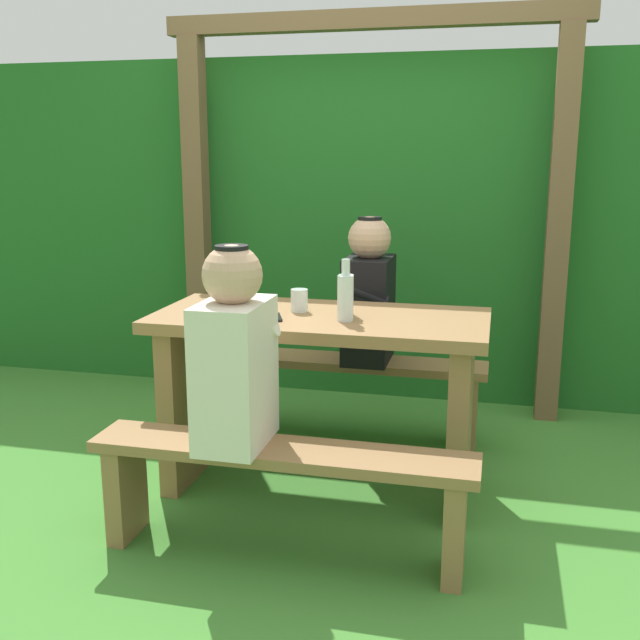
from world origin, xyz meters
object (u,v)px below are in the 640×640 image
Objects in this scene: bench_near at (281,478)px; bottle_left at (345,296)px; bottle_right at (346,292)px; cell_phone at (272,317)px; person_white_shirt at (235,354)px; bench_far at (347,381)px; person_black_coat at (369,295)px; drinking_glass at (299,300)px; picnic_table at (320,372)px.

bench_near is 0.78m from bottle_left.
bottle_right is 1.65× the size of cell_phone.
bench_near is 1.95× the size of person_white_shirt.
bottle_right is at bearing -79.45° from bench_far.
bench_far is 1.95× the size of person_white_shirt.
person_black_coat is at bearing 84.91° from bench_near.
bench_far is at bearing 79.69° from drinking_glass.
person_white_shirt is at bearing -102.99° from person_black_coat.
cell_phone reaches higher than bench_far.
picnic_table is at bearing -165.84° from bottle_right.
person_black_coat is 5.14× the size of cell_phone.
bench_near is at bearing -1.14° from person_white_shirt.
bottle_right is at bearing 5.34° from cell_phone.
bench_far is 10.00× the size of cell_phone.
bottle_left is at bearing -88.22° from person_black_coat.
person_black_coat is (0.11, -0.00, 0.45)m from bench_far.
cell_phone reaches higher than bench_near.
person_white_shirt reaches higher than cell_phone.
bottle_right is (0.11, -0.57, 0.57)m from bench_far.
bottle_left is (0.29, 0.50, 0.13)m from person_white_shirt.
drinking_glass is 0.27m from bottle_left.
bottle_right reaches higher than picnic_table.
bench_far is 0.90m from bottle_left.
bench_near is at bearing -80.97° from drinking_glass.
bottle_left is (0.13, -0.68, 0.58)m from bench_far.
bottle_right is (0.21, -0.01, 0.05)m from drinking_glass.
bench_near is at bearing -90.00° from bench_far.
cell_phone is (-0.07, -0.16, -0.04)m from drinking_glass.
picnic_table is at bearing 90.00° from bench_near.
person_white_shirt reaches higher than bench_far.
bench_far is 0.77m from drinking_glass.
bench_near is 0.85m from bottle_right.
picnic_table is at bearing -100.12° from person_black_coat.
bench_near is 1.00× the size of bench_far.
person_white_shirt is at bearing -105.79° from picnic_table.
person_black_coat is 0.76m from cell_phone.
cell_phone is at bearing -174.31° from bottle_left.
person_black_coat is at bearing 91.78° from bottle_left.
drinking_glass reaches higher than cell_phone.
picnic_table is at bearing -21.60° from drinking_glass.
person_white_shirt reaches higher than drinking_glass.
cell_phone reaches higher than picnic_table.
drinking_glass is (-0.10, -0.55, 0.52)m from bench_far.
person_white_shirt is at bearing -113.84° from bottle_right.
person_white_shirt is 0.47m from cell_phone.
drinking_glass reaches higher than picnic_table.
bottle_left is at bearing -79.69° from bottle_right.
person_black_coat reaches higher than bottle_right.
cell_phone is at bearing -103.70° from bench_far.
person_black_coat is at bearing 46.49° from cell_phone.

